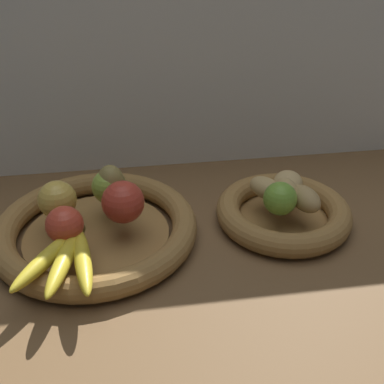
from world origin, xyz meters
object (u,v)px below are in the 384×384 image
at_px(apple_golden_left, 57,200).
at_px(potato_oblong, 266,188).
at_px(potato_large, 286,191).
at_px(potato_back, 288,183).
at_px(pear_brown, 111,184).
at_px(apple_red_front, 65,225).
at_px(fruit_bowl_right, 283,213).
at_px(fruit_bowl_left, 96,229).
at_px(lime_near, 280,199).
at_px(banana_bunch_front, 65,258).
at_px(apple_green_back, 109,187).
at_px(apple_red_right, 123,202).
at_px(potato_small, 305,199).

bearing_deg(apple_golden_left, potato_oblong, 1.22).
distance_m(potato_large, potato_back, 0.04).
distance_m(potato_back, potato_oblong, 0.05).
bearing_deg(pear_brown, apple_red_front, -124.60).
bearing_deg(apple_golden_left, fruit_bowl_right, -2.19).
bearing_deg(apple_red_front, fruit_bowl_left, 53.59).
height_order(apple_golden_left, lime_near, apple_golden_left).
bearing_deg(banana_bunch_front, potato_back, 21.52).
height_order(pear_brown, lime_near, pear_brown).
height_order(fruit_bowl_right, potato_oblong, potato_oblong).
height_order(pear_brown, potato_oblong, pear_brown).
height_order(apple_green_back, banana_bunch_front, apple_green_back).
distance_m(pear_brown, lime_near, 0.33).
bearing_deg(lime_near, apple_red_right, 176.08).
distance_m(apple_green_back, pear_brown, 0.01).
bearing_deg(potato_oblong, potato_large, -37.87).
bearing_deg(potato_small, potato_back, 98.97).
xyz_separation_m(fruit_bowl_right, apple_red_front, (-0.42, -0.06, 0.06)).
bearing_deg(apple_red_right, potato_oblong, 8.12).
bearing_deg(potato_small, potato_large, 135.00).
distance_m(apple_red_right, lime_near, 0.29).
height_order(apple_golden_left, potato_large, apple_golden_left).
distance_m(apple_green_back, potato_small, 0.38).
distance_m(fruit_bowl_left, fruit_bowl_right, 0.37).
bearing_deg(pear_brown, potato_large, -9.16).
bearing_deg(potato_small, fruit_bowl_left, 175.86).
xyz_separation_m(apple_green_back, apple_red_front, (-0.08, -0.12, -0.00)).
relative_size(apple_red_front, apple_golden_left, 0.91).
height_order(apple_green_back, potato_small, apple_green_back).
distance_m(fruit_bowl_left, potato_small, 0.40).
relative_size(fruit_bowl_right, potato_large, 3.87).
distance_m(apple_golden_left, potato_small, 0.47).
bearing_deg(lime_near, fruit_bowl_right, 56.31).
relative_size(apple_green_back, apple_golden_left, 0.96).
xyz_separation_m(apple_red_front, apple_golden_left, (-0.02, 0.08, 0.00)).
height_order(fruit_bowl_right, potato_small, potato_small).
xyz_separation_m(apple_red_right, potato_oblong, (0.28, 0.04, -0.02)).
distance_m(fruit_bowl_left, potato_large, 0.37).
distance_m(fruit_bowl_right, lime_near, 0.07).
height_order(apple_red_front, apple_red_right, apple_red_right).
distance_m(apple_golden_left, potato_large, 0.44).
relative_size(potato_large, potato_oblong, 0.92).
bearing_deg(potato_back, banana_bunch_front, -158.48).
bearing_deg(banana_bunch_front, fruit_bowl_left, 71.95).
height_order(fruit_bowl_left, banana_bunch_front, banana_bunch_front).
xyz_separation_m(apple_golden_left, potato_small, (0.46, -0.05, -0.01)).
relative_size(potato_small, potato_back, 1.02).
distance_m(banana_bunch_front, potato_large, 0.43).
relative_size(apple_red_right, potato_large, 1.13).
distance_m(fruit_bowl_right, potato_oblong, 0.06).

